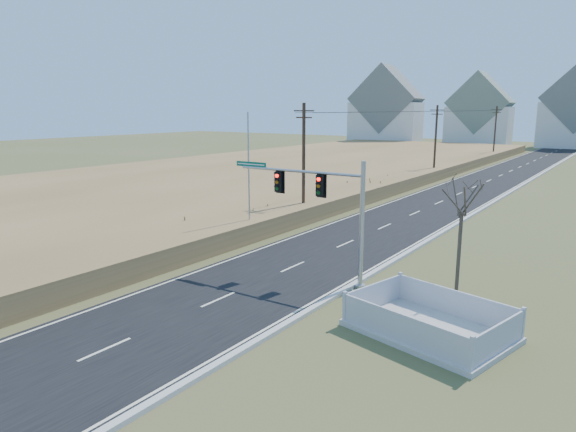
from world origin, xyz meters
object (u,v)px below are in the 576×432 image
object	(u,v)px
traffic_signal_mast	(328,206)
fence_enclosure	(429,327)
open_sign	(357,298)
flagpole	(249,189)
bare_tree	(463,195)

from	to	relation	value
traffic_signal_mast	fence_enclosure	size ratio (longest dim) A/B	1.19
traffic_signal_mast	open_sign	bearing A→B (deg)	-37.69
flagpole	traffic_signal_mast	bearing A→B (deg)	-27.59
open_sign	flagpole	size ratio (longest dim) A/B	0.08
fence_enclosure	flagpole	xyz separation A→B (m)	(-15.13, 7.63, 3.07)
fence_enclosure	bare_tree	size ratio (longest dim) A/B	1.13
traffic_signal_mast	fence_enclosure	bearing A→B (deg)	-27.22
open_sign	bare_tree	distance (m)	6.85
bare_tree	fence_enclosure	bearing A→B (deg)	-83.70
traffic_signal_mast	flagpole	size ratio (longest dim) A/B	0.93
traffic_signal_mast	bare_tree	xyz separation A→B (m)	(5.80, 2.34, 0.78)
open_sign	bare_tree	bearing A→B (deg)	45.17
bare_tree	flagpole	bearing A→B (deg)	171.30
bare_tree	open_sign	bearing A→B (deg)	-125.17
traffic_signal_mast	bare_tree	size ratio (longest dim) A/B	1.34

